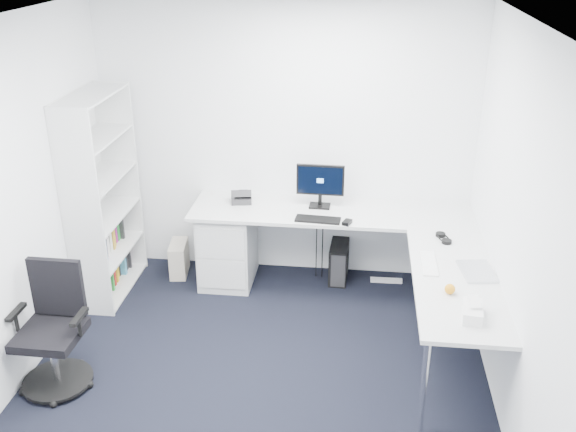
# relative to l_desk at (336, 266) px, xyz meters

# --- Properties ---
(ground) EXTENTS (4.20, 4.20, 0.00)m
(ground) POSITION_rel_l_desk_xyz_m (-0.55, -1.40, -0.41)
(ground) COLOR black
(ceiling) EXTENTS (4.20, 4.20, 0.00)m
(ceiling) POSITION_rel_l_desk_xyz_m (-0.55, -1.40, 2.29)
(ceiling) COLOR white
(wall_back) EXTENTS (3.60, 0.02, 2.70)m
(wall_back) POSITION_rel_l_desk_xyz_m (-0.55, 0.70, 0.94)
(wall_back) COLOR white
(wall_back) RESTS_ON ground
(wall_right) EXTENTS (0.02, 4.20, 2.70)m
(wall_right) POSITION_rel_l_desk_xyz_m (1.25, -1.40, 0.94)
(wall_right) COLOR white
(wall_right) RESTS_ON ground
(l_desk) EXTENTS (2.79, 1.56, 0.81)m
(l_desk) POSITION_rel_l_desk_xyz_m (0.00, 0.00, 0.00)
(l_desk) COLOR silver
(l_desk) RESTS_ON ground
(drawer_pedestal) EXTENTS (0.50, 0.62, 0.77)m
(drawer_pedestal) POSITION_rel_l_desk_xyz_m (-1.08, 0.36, -0.02)
(drawer_pedestal) COLOR silver
(drawer_pedestal) RESTS_ON ground
(bookshelf) EXTENTS (0.38, 0.97, 1.94)m
(bookshelf) POSITION_rel_l_desk_xyz_m (-2.17, 0.05, 0.56)
(bookshelf) COLOR silver
(bookshelf) RESTS_ON ground
(task_chair) EXTENTS (0.56, 0.56, 0.99)m
(task_chair) POSITION_rel_l_desk_xyz_m (-2.07, -1.41, 0.09)
(task_chair) COLOR black
(task_chair) RESTS_ON ground
(black_pc_tower) EXTENTS (0.19, 0.40, 0.38)m
(black_pc_tower) POSITION_rel_l_desk_xyz_m (0.01, 0.50, -0.22)
(black_pc_tower) COLOR black
(black_pc_tower) RESTS_ON ground
(beige_pc_tower) EXTENTS (0.20, 0.37, 0.34)m
(beige_pc_tower) POSITION_rel_l_desk_xyz_m (-1.61, 0.42, -0.24)
(beige_pc_tower) COLOR beige
(beige_pc_tower) RESTS_ON ground
(power_strip) EXTENTS (0.32, 0.06, 0.04)m
(power_strip) POSITION_rel_l_desk_xyz_m (0.49, 0.48, -0.39)
(power_strip) COLOR white
(power_strip) RESTS_ON ground
(monitor) EXTENTS (0.45, 0.15, 0.43)m
(monitor) POSITION_rel_l_desk_xyz_m (-0.19, 0.42, 0.62)
(monitor) COLOR black
(monitor) RESTS_ON l_desk
(black_keyboard) EXTENTS (0.42, 0.17, 0.02)m
(black_keyboard) POSITION_rel_l_desk_xyz_m (-0.18, 0.10, 0.42)
(black_keyboard) COLOR black
(black_keyboard) RESTS_ON l_desk
(mouse) EXTENTS (0.09, 0.12, 0.03)m
(mouse) POSITION_rel_l_desk_xyz_m (0.09, 0.06, 0.42)
(mouse) COLOR black
(mouse) RESTS_ON l_desk
(desk_phone) EXTENTS (0.22, 0.22, 0.13)m
(desk_phone) POSITION_rel_l_desk_xyz_m (-0.95, 0.45, 0.47)
(desk_phone) COLOR #2A2A2C
(desk_phone) RESTS_ON l_desk
(laptop) EXTENTS (0.40, 0.39, 0.25)m
(laptop) POSITION_rel_l_desk_xyz_m (1.11, -0.71, 0.53)
(laptop) COLOR silver
(laptop) RESTS_ON l_desk
(white_keyboard) EXTENTS (0.12, 0.41, 0.01)m
(white_keyboard) POSITION_rel_l_desk_xyz_m (0.75, -0.62, 0.41)
(white_keyboard) COLOR white
(white_keyboard) RESTS_ON l_desk
(headphones) EXTENTS (0.18, 0.23, 0.05)m
(headphones) POSITION_rel_l_desk_xyz_m (0.91, -0.16, 0.43)
(headphones) COLOR black
(headphones) RESTS_ON l_desk
(orange_fruit) EXTENTS (0.08, 0.08, 0.08)m
(orange_fruit) POSITION_rel_l_desk_xyz_m (0.86, -1.06, 0.45)
(orange_fruit) COLOR orange
(orange_fruit) RESTS_ON l_desk
(tissue_box) EXTENTS (0.16, 0.26, 0.09)m
(tissue_box) POSITION_rel_l_desk_xyz_m (0.98, -1.36, 0.45)
(tissue_box) COLOR white
(tissue_box) RESTS_ON l_desk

